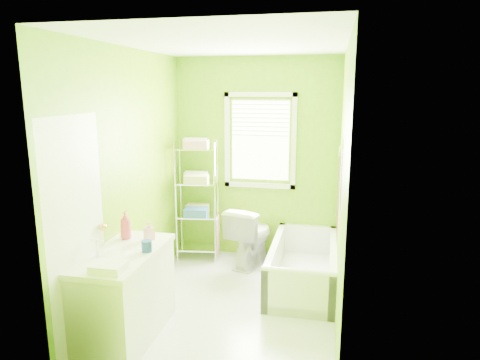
% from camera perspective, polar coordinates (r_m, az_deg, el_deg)
% --- Properties ---
extents(ground, '(2.90, 2.90, 0.00)m').
position_cam_1_polar(ground, '(4.60, -1.20, -16.44)').
color(ground, silver).
rests_on(ground, ground).
extents(room_envelope, '(2.14, 2.94, 2.62)m').
position_cam_1_polar(room_envelope, '(4.10, -1.30, 2.94)').
color(room_envelope, '#6DA207').
rests_on(room_envelope, ground).
extents(window, '(0.92, 0.05, 1.22)m').
position_cam_1_polar(window, '(5.47, 2.70, 5.92)').
color(window, white).
rests_on(window, ground).
extents(door, '(0.09, 0.80, 2.00)m').
position_cam_1_polar(door, '(3.74, -20.80, -7.40)').
color(door, white).
rests_on(door, ground).
extents(right_wall_decor, '(0.04, 1.48, 1.17)m').
position_cam_1_polar(right_wall_decor, '(4.01, 13.18, -0.86)').
color(right_wall_decor, '#47081C').
rests_on(right_wall_decor, ground).
extents(bathtub, '(0.73, 1.55, 0.50)m').
position_cam_1_polar(bathtub, '(5.02, 8.37, -12.04)').
color(bathtub, white).
rests_on(bathtub, ground).
extents(toilet, '(0.60, 0.84, 0.77)m').
position_cam_1_polar(toilet, '(5.46, 1.41, -7.35)').
color(toilet, white).
rests_on(toilet, ground).
extents(vanity, '(0.56, 1.08, 1.08)m').
position_cam_1_polar(vanity, '(4.03, -15.08, -14.27)').
color(vanity, silver).
rests_on(vanity, ground).
extents(wire_shelf_unit, '(0.57, 0.45, 1.58)m').
position_cam_1_polar(wire_shelf_unit, '(5.52, -5.65, -0.94)').
color(wire_shelf_unit, silver).
rests_on(wire_shelf_unit, ground).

